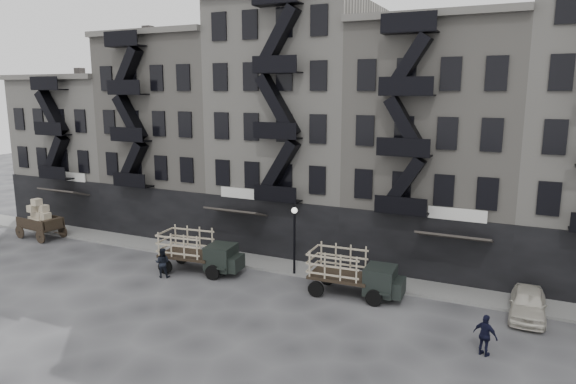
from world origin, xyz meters
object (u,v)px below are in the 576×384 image
at_px(horse, 34,222).
at_px(stake_truck_west, 199,249).
at_px(wagon, 39,216).
at_px(stake_truck_east, 353,270).
at_px(policeman, 485,335).
at_px(pedestrian_mid, 162,263).
at_px(car_east, 528,303).

xyz_separation_m(horse, stake_truck_west, (17.10, -1.84, 0.63)).
relative_size(wagon, stake_truck_east, 0.72).
relative_size(horse, policeman, 1.11).
bearing_deg(wagon, horse, 158.90).
bearing_deg(policeman, stake_truck_east, -4.40).
bearing_deg(wagon, pedestrian_mid, -5.30).
height_order(stake_truck_west, stake_truck_east, stake_truck_west).
bearing_deg(wagon, stake_truck_west, 2.01).
bearing_deg(horse, stake_truck_east, -85.39).
bearing_deg(pedestrian_mid, wagon, -31.22).
relative_size(car_east, pedestrian_mid, 2.29).
distance_m(car_east, policeman, 5.23).
relative_size(horse, wagon, 0.54).
relative_size(car_east, policeman, 2.28).
bearing_deg(policeman, pedestrian_mid, 18.84).
xyz_separation_m(horse, car_east, (35.70, -0.20, -0.14)).
relative_size(wagon, pedestrian_mid, 2.06).
distance_m(wagon, policeman, 32.76).
distance_m(stake_truck_east, car_east, 8.85).
distance_m(wagon, stake_truck_east, 25.31).
bearing_deg(car_east, policeman, -107.98).
bearing_deg(stake_truck_west, stake_truck_east, -3.63).
height_order(horse, pedestrian_mid, pedestrian_mid).
distance_m(horse, car_east, 35.70).
bearing_deg(policeman, stake_truck_west, 12.74).
relative_size(horse, stake_truck_east, 0.39).
distance_m(stake_truck_east, pedestrian_mid, 11.53).
bearing_deg(stake_truck_east, policeman, -30.95).
height_order(car_east, policeman, policeman).
xyz_separation_m(stake_truck_east, policeman, (7.16, -3.84, -0.56)).
xyz_separation_m(wagon, stake_truck_west, (15.44, -1.00, -0.25)).
xyz_separation_m(wagon, stake_truck_east, (25.30, -0.49, -0.27)).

